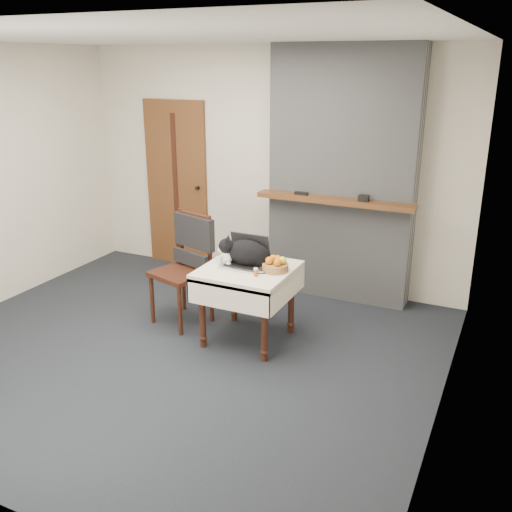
{
  "coord_description": "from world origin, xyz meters",
  "views": [
    {
      "loc": [
        2.58,
        -3.75,
        2.44
      ],
      "look_at": [
        0.6,
        0.42,
        0.84
      ],
      "focal_mm": 40.0,
      "sensor_mm": 36.0,
      "label": 1
    }
  ],
  "objects_px": {
    "chair": "(188,253)",
    "cat": "(248,253)",
    "side_table": "(248,280)",
    "door": "(177,185)",
    "pill_bottle": "(256,272)",
    "fruit_basket": "(275,265)",
    "cream_jar": "(219,261)",
    "laptop": "(246,258)"
  },
  "relations": [
    {
      "from": "chair",
      "to": "cat",
      "type": "bearing_deg",
      "value": 6.67
    },
    {
      "from": "side_table",
      "to": "chair",
      "type": "distance_m",
      "value": 0.74
    },
    {
      "from": "cat",
      "to": "chair",
      "type": "distance_m",
      "value": 0.72
    },
    {
      "from": "door",
      "to": "chair",
      "type": "distance_m",
      "value": 1.69
    },
    {
      "from": "side_table",
      "to": "pill_bottle",
      "type": "xyz_separation_m",
      "value": [
        0.15,
        -0.16,
        0.15
      ]
    },
    {
      "from": "side_table",
      "to": "cat",
      "type": "height_order",
      "value": "cat"
    },
    {
      "from": "side_table",
      "to": "fruit_basket",
      "type": "relative_size",
      "value": 3.41
    },
    {
      "from": "door",
      "to": "chair",
      "type": "bearing_deg",
      "value": -53.79
    },
    {
      "from": "pill_bottle",
      "to": "cream_jar",
      "type": "bearing_deg",
      "value": 164.72
    },
    {
      "from": "laptop",
      "to": "chair",
      "type": "xyz_separation_m",
      "value": [
        -0.67,
        0.11,
        -0.09
      ]
    },
    {
      "from": "side_table",
      "to": "fruit_basket",
      "type": "xyz_separation_m",
      "value": [
        0.25,
        0.03,
        0.17
      ]
    },
    {
      "from": "side_table",
      "to": "door",
      "type": "bearing_deg",
      "value": 138.44
    },
    {
      "from": "side_table",
      "to": "pill_bottle",
      "type": "relative_size",
      "value": 10.71
    },
    {
      "from": "door",
      "to": "side_table",
      "type": "xyz_separation_m",
      "value": [
        1.7,
        -1.5,
        -0.41
      ]
    },
    {
      "from": "laptop",
      "to": "pill_bottle",
      "type": "relative_size",
      "value": 5.06
    },
    {
      "from": "door",
      "to": "cat",
      "type": "bearing_deg",
      "value": -40.99
    },
    {
      "from": "cream_jar",
      "to": "chair",
      "type": "xyz_separation_m",
      "value": [
        -0.45,
        0.21,
        -0.06
      ]
    },
    {
      "from": "door",
      "to": "cream_jar",
      "type": "height_order",
      "value": "door"
    },
    {
      "from": "cream_jar",
      "to": "fruit_basket",
      "type": "height_order",
      "value": "fruit_basket"
    },
    {
      "from": "door",
      "to": "laptop",
      "type": "height_order",
      "value": "door"
    },
    {
      "from": "door",
      "to": "fruit_basket",
      "type": "xyz_separation_m",
      "value": [
        1.95,
        -1.47,
        -0.25
      ]
    },
    {
      "from": "laptop",
      "to": "pill_bottle",
      "type": "height_order",
      "value": "laptop"
    },
    {
      "from": "door",
      "to": "pill_bottle",
      "type": "distance_m",
      "value": 2.5
    },
    {
      "from": "fruit_basket",
      "to": "laptop",
      "type": "bearing_deg",
      "value": 177.0
    },
    {
      "from": "side_table",
      "to": "fruit_basket",
      "type": "distance_m",
      "value": 0.3
    },
    {
      "from": "cat",
      "to": "chair",
      "type": "bearing_deg",
      "value": 153.62
    },
    {
      "from": "door",
      "to": "pill_bottle",
      "type": "height_order",
      "value": "door"
    },
    {
      "from": "cat",
      "to": "chair",
      "type": "xyz_separation_m",
      "value": [
        -0.69,
        0.12,
        -0.13
      ]
    },
    {
      "from": "door",
      "to": "fruit_basket",
      "type": "relative_size",
      "value": 8.75
    },
    {
      "from": "side_table",
      "to": "cream_jar",
      "type": "height_order",
      "value": "cream_jar"
    },
    {
      "from": "cat",
      "to": "chair",
      "type": "relative_size",
      "value": 0.54
    },
    {
      "from": "side_table",
      "to": "laptop",
      "type": "relative_size",
      "value": 2.12
    },
    {
      "from": "side_table",
      "to": "chair",
      "type": "relative_size",
      "value": 0.73
    },
    {
      "from": "pill_bottle",
      "to": "chair",
      "type": "relative_size",
      "value": 0.07
    },
    {
      "from": "cat",
      "to": "fruit_basket",
      "type": "bearing_deg",
      "value": -19.68
    },
    {
      "from": "fruit_basket",
      "to": "chair",
      "type": "relative_size",
      "value": 0.21
    },
    {
      "from": "door",
      "to": "laptop",
      "type": "distance_m",
      "value": 2.21
    },
    {
      "from": "laptop",
      "to": "cat",
      "type": "relative_size",
      "value": 0.64
    },
    {
      "from": "door",
      "to": "cat",
      "type": "distance_m",
      "value": 2.23
    },
    {
      "from": "laptop",
      "to": "fruit_basket",
      "type": "xyz_separation_m",
      "value": [
        0.29,
        -0.02,
        -0.02
      ]
    },
    {
      "from": "cream_jar",
      "to": "fruit_basket",
      "type": "bearing_deg",
      "value": 8.87
    },
    {
      "from": "door",
      "to": "pill_bottle",
      "type": "relative_size",
      "value": 27.45
    }
  ]
}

